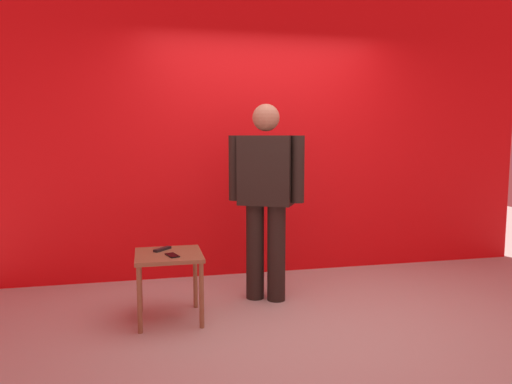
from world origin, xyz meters
TOP-DOWN VIEW (x-y plane):
  - ground_plane at (0.00, 0.00)m, footprint 12.00×12.00m
  - back_wall_red at (0.00, 1.53)m, footprint 5.89×0.12m
  - standing_person at (-0.22, 0.63)m, footprint 0.65×0.43m
  - side_table at (-1.08, 0.32)m, footprint 0.52×0.52m
  - cell_phone at (-1.06, 0.23)m, footprint 0.11×0.16m
  - tv_remote at (-1.12, 0.44)m, footprint 0.15×0.15m

SIDE VIEW (x-z plane):
  - ground_plane at x=0.00m, z-range 0.00..0.00m
  - side_table at x=-1.08m, z-range 0.19..0.72m
  - cell_phone at x=-1.06m, z-range 0.54..0.55m
  - tv_remote at x=-1.12m, z-range 0.54..0.56m
  - standing_person at x=-0.22m, z-range 0.10..1.82m
  - back_wall_red at x=0.00m, z-range 0.00..3.16m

